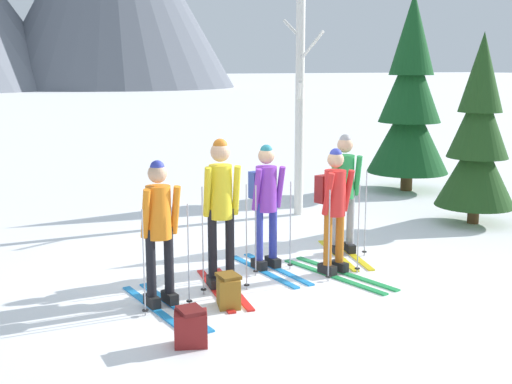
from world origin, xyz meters
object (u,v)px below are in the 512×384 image
Objects in this scene: skier_in_orange at (159,229)px; skier_in_red at (334,205)px; birch_tree_tall at (300,97)px; pine_tree_mid at (410,102)px; backpack_on_snow_beside at (228,291)px; skier_in_yellow at (221,203)px; skier_in_purple at (266,200)px; pine_tree_near at (478,138)px; backpack_on_snow_front at (191,327)px; skier_in_green at (344,189)px.

skier_in_red is at bearing 3.12° from skier_in_orange.
pine_tree_mid is at bearing 16.44° from birch_tree_tall.
skier_in_red is 0.43× the size of birch_tree_tall.
skier_in_orange is 1.05m from backpack_on_snow_beside.
birch_tree_tall reaches higher than skier_in_orange.
backpack_on_snow_beside is at bearing -106.96° from skier_in_yellow.
skier_in_purple is 0.52× the size of pine_tree_near.
backpack_on_snow_front is at bearing -123.77° from skier_in_yellow.
backpack_on_snow_beside is at bearing -162.42° from pine_tree_near.
backpack_on_snow_front is at bearing -157.90° from pine_tree_near.
pine_tree_mid is at bearing 40.71° from skier_in_green.
skier_in_red is 0.96m from skier_in_green.
skier_in_purple is 0.97× the size of skier_in_green.
skier_in_orange is 4.75× the size of backpack_on_snow_beside.
skier_in_yellow reaches higher than backpack_on_snow_beside.
skier_in_orange is 1.86m from skier_in_purple.
skier_in_green is 0.41× the size of pine_tree_mid.
pine_tree_mid reaches higher than backpack_on_snow_beside.
skier_in_purple is 1.67m from backpack_on_snow_beside.
backpack_on_snow_front is (-2.50, -1.28, -0.74)m from skier_in_red.
skier_in_orange is at bearing -176.88° from skier_in_red.
pine_tree_mid reaches higher than skier_in_yellow.
skier_in_green is 0.42× the size of birch_tree_tall.
skier_in_yellow is at bearing -153.35° from skier_in_purple.
skier_in_purple is 0.40× the size of pine_tree_mid.
skier_in_green is at bearing -170.11° from pine_tree_near.
pine_tree_mid is at bearing 31.37° from skier_in_orange.
skier_in_purple is 6.58m from pine_tree_mid.
skier_in_green is 5.45m from pine_tree_mid.
pine_tree_near is (6.15, 1.38, 0.58)m from skier_in_orange.
skier_in_orange is at bearing -148.63° from pine_tree_mid.
backpack_on_snow_front is 1.11m from backpack_on_snow_beside.
skier_in_green is at bearing 15.43° from skier_in_orange.
skier_in_yellow is 0.95m from skier_in_purple.
birch_tree_tall is at bearing 66.83° from skier_in_red.
skier_in_purple is 4.51m from pine_tree_near.
backpack_on_snow_beside is at bearing 46.11° from backpack_on_snow_front.
skier_in_yellow is 1.10m from backpack_on_snow_beside.
birch_tree_tall reaches higher than backpack_on_snow_beside.
birch_tree_tall is at bearing 51.86° from skier_in_purple.
skier_in_purple is (0.84, 0.42, -0.11)m from skier_in_yellow.
skier_in_orange is 8.40m from pine_tree_mid.
pine_tree_mid is 9.23m from backpack_on_snow_front.
pine_tree_near is at bearing 18.51° from skier_in_red.
skier_in_yellow is at bearing -168.36° from pine_tree_near.
pine_tree_mid is (4.71, 4.21, 1.01)m from skier_in_red.
birch_tree_tall is at bearing 73.73° from skier_in_green.
skier_in_green reaches higher than skier_in_red.
skier_in_red is 1.94m from backpack_on_snow_beside.
skier_in_orange reaches higher than backpack_on_snow_front.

